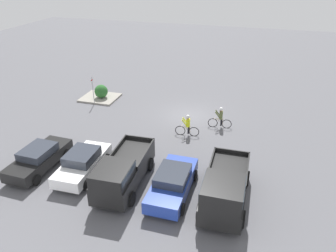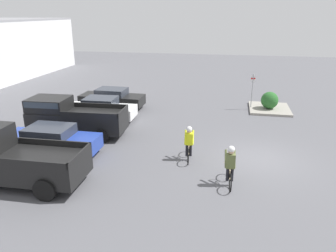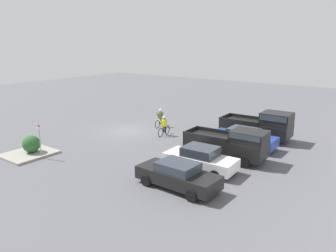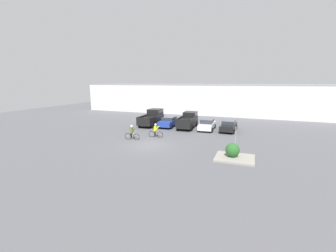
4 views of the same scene
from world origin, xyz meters
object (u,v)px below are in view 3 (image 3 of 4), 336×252
object	(u,v)px
sedan_1	(200,159)
cyclist_1	(161,117)
shrub	(31,144)
sedan_2	(178,175)
pickup_truck_0	(262,125)
sedan_0	(243,138)
fire_lane_sign	(40,136)
pickup_truck_1	(231,143)
cyclist_0	(164,125)

from	to	relation	value
sedan_1	cyclist_1	bearing A→B (deg)	-129.83
shrub	sedan_2	bearing A→B (deg)	97.76
pickup_truck_0	sedan_0	world-z (taller)	pickup_truck_0
sedan_1	shrub	bearing A→B (deg)	-68.19
pickup_truck_0	fire_lane_sign	xyz separation A→B (m)	(12.81, -10.12, 0.35)
pickup_truck_1	shrub	distance (m)	13.42
pickup_truck_0	sedan_1	size ratio (longest dim) A/B	1.23
cyclist_1	sedan_0	bearing A→B (deg)	81.54
pickup_truck_0	sedan_0	size ratio (longest dim) A/B	1.17
sedan_0	shrub	xyz separation A→B (m)	(9.91, -11.05, 0.01)
cyclist_0	shrub	bearing A→B (deg)	-26.02
sedan_0	cyclist_0	world-z (taller)	cyclist_0
fire_lane_sign	shrub	distance (m)	1.47
sedan_1	fire_lane_sign	size ratio (longest dim) A/B	1.73
sedan_1	sedan_2	distance (m)	2.82
sedan_0	sedan_1	xyz separation A→B (m)	(5.60, -0.29, -0.01)
sedan_1	fire_lane_sign	world-z (taller)	fire_lane_sign
pickup_truck_1	cyclist_0	size ratio (longest dim) A/B	3.10
sedan_0	shrub	distance (m)	14.84
pickup_truck_0	fire_lane_sign	distance (m)	16.33
cyclist_1	sedan_1	bearing A→B (deg)	50.17
pickup_truck_1	cyclist_0	world-z (taller)	pickup_truck_1
sedan_2	cyclist_1	xyz separation A→B (m)	(-9.67, -8.53, 0.16)
sedan_2	cyclist_1	distance (m)	12.89
pickup_truck_0	pickup_truck_1	size ratio (longest dim) A/B	1.01
fire_lane_sign	shrub	world-z (taller)	fire_lane_sign
pickup_truck_1	sedan_1	xyz separation A→B (m)	(2.82, -0.61, -0.37)
cyclist_0	cyclist_1	xyz separation A→B (m)	(-2.06, -1.93, 0.03)
pickup_truck_0	shrub	size ratio (longest dim) A/B	4.58
shrub	pickup_truck_0	bearing A→B (deg)	138.24
pickup_truck_0	cyclist_0	world-z (taller)	pickup_truck_0
sedan_1	pickup_truck_1	bearing A→B (deg)	167.84
pickup_truck_1	cyclist_0	bearing A→B (deg)	-106.07
sedan_2	cyclist_1	bearing A→B (deg)	-138.59
sedan_2	cyclist_0	distance (m)	10.07
pickup_truck_0	pickup_truck_1	world-z (taller)	pickup_truck_0
pickup_truck_0	cyclist_0	size ratio (longest dim) A/B	3.12
pickup_truck_1	fire_lane_sign	bearing A→B (deg)	-54.53
sedan_0	sedan_2	distance (m)	8.40
sedan_0	fire_lane_sign	world-z (taller)	fire_lane_sign
cyclist_0	cyclist_1	world-z (taller)	cyclist_1
shrub	sedan_0	bearing A→B (deg)	131.87
sedan_1	pickup_truck_0	bearing A→B (deg)	175.94
sedan_1	fire_lane_sign	xyz separation A→B (m)	(4.40, -9.52, 0.80)
pickup_truck_0	cyclist_0	bearing A→B (deg)	-62.46
pickup_truck_1	sedan_2	size ratio (longest dim) A/B	1.18
pickup_truck_0	sedan_1	world-z (taller)	pickup_truck_0
fire_lane_sign	shrub	bearing A→B (deg)	-94.30
sedan_1	sedan_0	bearing A→B (deg)	176.99
sedan_1	sedan_2	xyz separation A→B (m)	(2.80, 0.29, -0.01)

